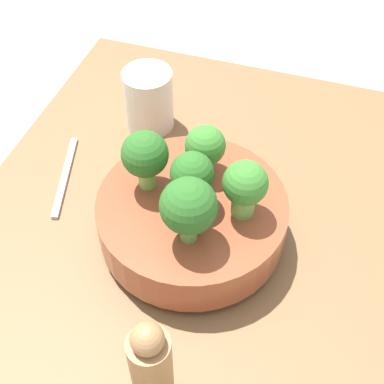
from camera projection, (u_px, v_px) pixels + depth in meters
The scene contains 11 objects.
ground_plane at pixel (175, 268), 0.76m from camera, with size 6.00×6.00×0.00m, color #ADA89E.
table at pixel (175, 260), 0.75m from camera, with size 0.89×0.63×0.04m.
bowl at pixel (192, 218), 0.72m from camera, with size 0.25×0.25×0.08m.
broccoli_floret_center at pixel (192, 176), 0.65m from camera, with size 0.06×0.06×0.08m.
broccoli_floret_back at pixel (245, 186), 0.65m from camera, with size 0.06×0.06×0.08m.
broccoli_floret_front at pixel (145, 156), 0.67m from camera, with size 0.06×0.06×0.09m.
broccoli_floret_right at pixel (189, 207), 0.61m from camera, with size 0.07×0.07×0.09m.
broccoli_floret_left at pixel (205, 147), 0.70m from camera, with size 0.05×0.05×0.07m.
cup at pixel (149, 100), 0.87m from camera, with size 0.08×0.08×0.10m.
pepper_mill at pixel (152, 371), 0.54m from camera, with size 0.04×0.04×0.17m.
fork at pixel (65, 176), 0.82m from camera, with size 0.16×0.06×0.01m.
Camera 1 is at (0.39, 0.15, 0.65)m, focal length 50.00 mm.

